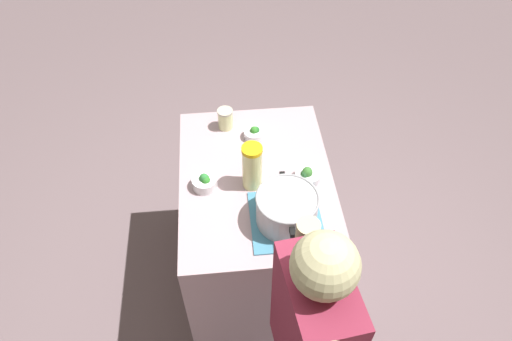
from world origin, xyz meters
The scene contains 9 objects.
ground_plane centered at (0.00, 0.00, 0.00)m, with size 8.00×8.00×0.00m, color #6E5B5F.
counter_slab centered at (0.00, 0.00, 0.47)m, with size 1.01×0.75×0.94m, color #A98E95.
dish_cloth centered at (0.27, 0.11, 0.94)m, with size 0.34×0.32×0.01m, color teal.
cooking_pot centered at (0.27, 0.11, 1.03)m, with size 0.35×0.28×0.16m.
lemonade_pitcher centered at (0.04, -0.02, 1.06)m, with size 0.10×0.10×0.25m.
mason_jar centered at (-0.38, -0.13, 0.99)m, with size 0.08×0.08×0.12m.
broccoli_bowl_front centered at (0.03, -0.25, 0.97)m, with size 0.12×0.12×0.08m.
broccoli_bowl_center centered at (-0.28, 0.02, 0.96)m, with size 0.11×0.11×0.07m.
broccoli_bowl_back centered at (0.04, 0.24, 0.97)m, with size 0.12×0.12×0.09m.
Camera 1 is at (1.48, -0.14, 2.63)m, focal length 32.50 mm.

